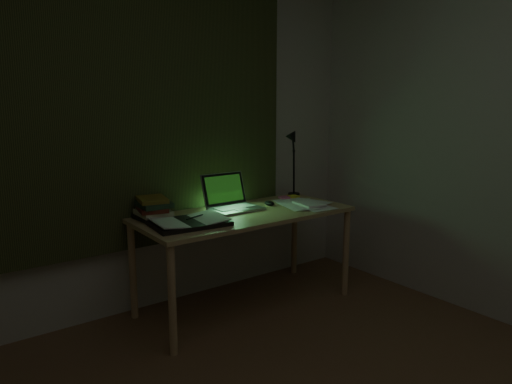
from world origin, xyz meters
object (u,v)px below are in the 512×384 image
Objects in this scene: open_textbook at (189,222)px; book_stack at (153,208)px; desk_lamp at (294,164)px; desk at (246,260)px; loose_papers at (302,205)px; laptop at (236,193)px.

open_textbook is 0.29m from book_stack.
open_textbook is 0.89× the size of desk_lamp.
book_stack is at bearing 170.50° from desk_lamp.
loose_papers is at bearing -10.65° from desk.
book_stack is (-0.56, 0.10, -0.05)m from laptop.
laptop is at bearing 24.50° from open_textbook.
laptop is 0.57m from book_stack.
desk_lamp is at bearing 21.25° from desk.
loose_papers is at bearing -135.84° from desk_lamp.
loose_papers is (0.43, -0.08, 0.34)m from desk.
desk_lamp reaches higher than laptop.
laptop is (-0.01, 0.09, 0.45)m from desk.
desk is 6.63× the size of book_stack.
laptop is 0.77× the size of desk_lamp.
desk is 2.93× the size of desk_lamp.
desk_lamp reaches higher than book_stack.
open_textbook is (-0.45, -0.16, -0.10)m from laptop.
loose_papers is (0.89, -0.01, -0.01)m from open_textbook.
laptop reaches higher than open_textbook.
loose_papers is (0.45, -0.17, -0.11)m from laptop.
book_stack is at bearing 165.02° from loose_papers.
laptop is at bearing 158.93° from loose_papers.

